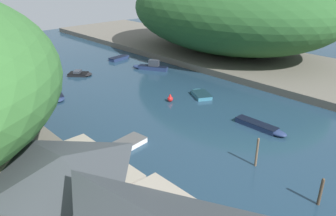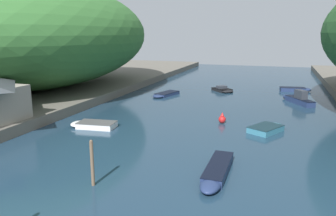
{
  "view_description": "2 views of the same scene",
  "coord_description": "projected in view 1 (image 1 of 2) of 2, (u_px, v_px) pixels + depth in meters",
  "views": [
    {
      "loc": [
        -26.08,
        3.51,
        16.64
      ],
      "look_at": [
        -2.7,
        28.34,
        1.8
      ],
      "focal_mm": 35.0,
      "sensor_mm": 36.0,
      "label": 1
    },
    {
      "loc": [
        6.96,
        0.72,
        8.89
      ],
      "look_at": [
        -2.57,
        28.69,
        2.11
      ],
      "focal_mm": 35.0,
      "sensor_mm": 36.0,
      "label": 2
    }
  ],
  "objects": [
    {
      "name": "mooring_post_second",
      "position": [
        321.0,
        192.0,
        24.38
      ],
      "size": [
        0.24,
        0.24,
        2.38
      ],
      "color": "#4C3D2D",
      "rests_on": "water_surface"
    },
    {
      "name": "channel_buoy_near",
      "position": [
        170.0,
        99.0,
        43.53
      ],
      "size": [
        0.74,
        0.74,
        1.11
      ],
      "color": "red",
      "rests_on": "water_surface"
    },
    {
      "name": "hillside_right",
      "position": [
        230.0,
        10.0,
        61.98
      ],
      "size": [
        30.66,
        42.93,
        15.72
      ],
      "color": "#285628",
      "rests_on": "right_bank"
    },
    {
      "name": "boat_far_upstream",
      "position": [
        81.0,
        74.0,
        54.02
      ],
      "size": [
        4.04,
        4.14,
        0.84
      ],
      "rotation": [
        0.0,
        0.0,
        3.89
      ],
      "color": "black",
      "rests_on": "water_surface"
    },
    {
      "name": "boat_moored_right",
      "position": [
        124.0,
        145.0,
        32.49
      ],
      "size": [
        4.63,
        2.46,
        0.56
      ],
      "rotation": [
        0.0,
        0.0,
        1.69
      ],
      "color": "white",
      "rests_on": "water_surface"
    },
    {
      "name": "right_bank",
      "position": [
        280.0,
        67.0,
        56.48
      ],
      "size": [
        22.0,
        120.0,
        1.07
      ],
      "color": "#666056",
      "rests_on": "ground"
    },
    {
      "name": "boat_open_rowboat",
      "position": [
        150.0,
        67.0,
        56.97
      ],
      "size": [
        4.17,
        6.12,
        1.79
      ],
      "rotation": [
        0.0,
        0.0,
        0.51
      ],
      "color": "navy",
      "rests_on": "water_surface"
    },
    {
      "name": "person_by_boathouse",
      "position": [
        131.0,
        216.0,
        20.81
      ],
      "size": [
        0.31,
        0.42,
        1.69
      ],
      "rotation": [
        0.0,
        0.0,
        1.82
      ],
      "color": "#282D3D",
      "rests_on": "left_bank"
    },
    {
      "name": "boat_small_dinghy",
      "position": [
        56.0,
        96.0,
        45.08
      ],
      "size": [
        3.02,
        5.47,
        0.44
      ],
      "rotation": [
        0.0,
        0.0,
        2.88
      ],
      "color": "navy",
      "rests_on": "water_surface"
    },
    {
      "name": "boathouse_shed",
      "position": [
        65.0,
        184.0,
        21.77
      ],
      "size": [
        8.08,
        8.56,
        4.38
      ],
      "color": "gray",
      "rests_on": "left_bank"
    },
    {
      "name": "boat_red_skiff",
      "position": [
        262.0,
        127.0,
        36.12
      ],
      "size": [
        1.32,
        6.13,
        0.59
      ],
      "rotation": [
        0.0,
        0.0,
        3.14
      ],
      "color": "navy",
      "rests_on": "water_surface"
    },
    {
      "name": "boat_mid_channel",
      "position": [
        121.0,
        58.0,
        63.32
      ],
      "size": [
        4.83,
        2.25,
        0.62
      ],
      "rotation": [
        0.0,
        0.0,
        4.87
      ],
      "color": "navy",
      "rests_on": "water_surface"
    },
    {
      "name": "boat_white_cruiser",
      "position": [
        200.0,
        94.0,
        45.56
      ],
      "size": [
        3.66,
        4.45,
        0.55
      ],
      "rotation": [
        0.0,
        0.0,
        5.78
      ],
      "color": "teal",
      "rests_on": "water_surface"
    },
    {
      "name": "water_surface",
      "position": [
        175.0,
        111.0,
        40.71
      ],
      "size": [
        130.0,
        130.0,
        0.0
      ],
      "primitive_type": "plane",
      "color": "#1E384C",
      "rests_on": "ground"
    },
    {
      "name": "mooring_post_middle",
      "position": [
        257.0,
        152.0,
        29.09
      ],
      "size": [
        0.21,
        0.21,
        2.86
      ],
      "color": "brown",
      "rests_on": "water_surface"
    }
  ]
}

